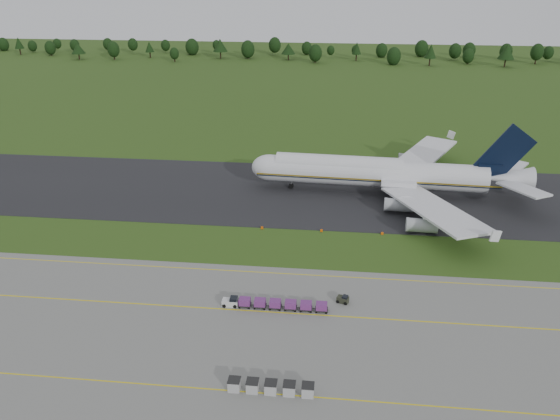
# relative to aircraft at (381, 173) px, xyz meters

# --- Properties ---
(ground) EXTENTS (600.00, 600.00, 0.00)m
(ground) POSITION_rel_aircraft_xyz_m (-21.93, -29.65, -5.33)
(ground) COLOR #2A4715
(ground) RESTS_ON ground
(apron) EXTENTS (300.00, 52.00, 0.06)m
(apron) POSITION_rel_aircraft_xyz_m (-21.93, -63.65, -5.30)
(apron) COLOR slate
(apron) RESTS_ON ground
(taxiway) EXTENTS (300.00, 40.00, 0.08)m
(taxiway) POSITION_rel_aircraft_xyz_m (-21.93, -1.65, -5.29)
(taxiway) COLOR black
(taxiway) RESTS_ON ground
(apron_markings) EXTENTS (300.00, 30.20, 0.01)m
(apron_markings) POSITION_rel_aircraft_xyz_m (-21.93, -56.63, -5.26)
(apron_markings) COLOR yellow
(apron_markings) RESTS_ON apron
(tree_line) EXTENTS (530.25, 21.46, 11.77)m
(tree_line) POSITION_rel_aircraft_xyz_m (-7.12, 190.09, 0.75)
(tree_line) COLOR black
(tree_line) RESTS_ON ground
(aircraft) EXTENTS (66.31, 64.68, 18.65)m
(aircraft) POSITION_rel_aircraft_xyz_m (0.00, 0.00, 0.00)
(aircraft) COLOR silver
(aircraft) RESTS_ON ground
(baggage_train) EXTENTS (17.10, 1.55, 1.49)m
(baggage_train) POSITION_rel_aircraft_xyz_m (-19.91, -50.51, -4.45)
(baggage_train) COLOR silver
(baggage_train) RESTS_ON apron
(utility_cart) EXTENTS (2.13, 1.66, 1.03)m
(utility_cart) POSITION_rel_aircraft_xyz_m (-8.76, -47.67, -4.76)
(utility_cart) COLOR #282B1E
(utility_cart) RESTS_ON apron
(uld_row) EXTENTS (11.23, 1.63, 1.61)m
(uld_row) POSITION_rel_aircraft_xyz_m (-18.00, -69.35, -4.46)
(uld_row) COLOR #AAAAAA
(uld_row) RESTS_ON apron
(edge_markers) EXTENTS (25.39, 0.30, 0.60)m
(edge_markers) POSITION_rel_aircraft_xyz_m (-13.16, -22.20, -5.05)
(edge_markers) COLOR #EE5607
(edge_markers) RESTS_ON ground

